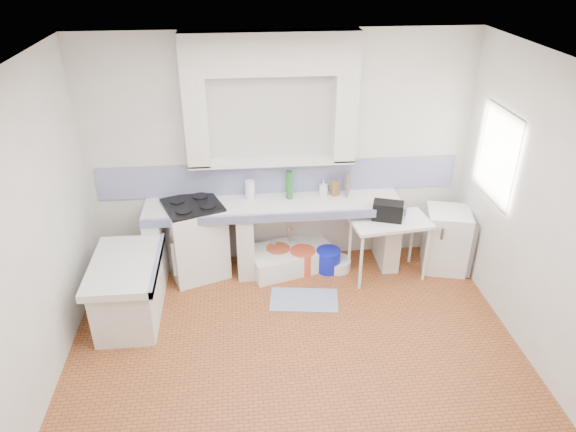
{
  "coord_description": "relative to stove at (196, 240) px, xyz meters",
  "views": [
    {
      "loc": [
        -0.47,
        -3.77,
        3.68
      ],
      "look_at": [
        0.0,
        1.0,
        1.1
      ],
      "focal_mm": 32.89,
      "sensor_mm": 36.0,
      "label": 1
    }
  ],
  "objects": [
    {
      "name": "floor",
      "position": [
        1.04,
        -1.7,
        -0.45
      ],
      "size": [
        4.5,
        4.5,
        0.0
      ],
      "primitive_type": "plane",
      "color": "#9E5126",
      "rests_on": "ground"
    },
    {
      "name": "ceiling",
      "position": [
        1.04,
        -1.7,
        2.35
      ],
      "size": [
        4.5,
        4.5,
        0.0
      ],
      "primitive_type": "plane",
      "rotation": [
        3.14,
        0.0,
        0.0
      ],
      "color": "white",
      "rests_on": "ground"
    },
    {
      "name": "wall_back",
      "position": [
        1.04,
        0.3,
        0.95
      ],
      "size": [
        4.5,
        0.0,
        4.5
      ],
      "primitive_type": "plane",
      "rotation": [
        1.57,
        0.0,
        0.0
      ],
      "color": "white",
      "rests_on": "ground"
    },
    {
      "name": "wall_left",
      "position": [
        -1.21,
        -1.7,
        0.95
      ],
      "size": [
        0.0,
        4.5,
        4.5
      ],
      "primitive_type": "plane",
      "rotation": [
        1.57,
        0.0,
        1.57
      ],
      "color": "white",
      "rests_on": "ground"
    },
    {
      "name": "wall_right",
      "position": [
        3.29,
        -1.7,
        0.95
      ],
      "size": [
        0.0,
        4.5,
        4.5
      ],
      "primitive_type": "plane",
      "rotation": [
        1.57,
        0.0,
        -1.57
      ],
      "color": "white",
      "rests_on": "ground"
    },
    {
      "name": "alcove_mass",
      "position": [
        0.94,
        0.17,
        2.12
      ],
      "size": [
        1.9,
        0.25,
        0.45
      ],
      "primitive_type": "cube",
      "color": "white",
      "rests_on": "ground"
    },
    {
      "name": "window_frame",
      "position": [
        3.46,
        -0.5,
        1.15
      ],
      "size": [
        0.35,
        0.86,
        1.06
      ],
      "primitive_type": "cube",
      "color": "#3B2512",
      "rests_on": "ground"
    },
    {
      "name": "lace_valance",
      "position": [
        3.32,
        -0.5,
        1.53
      ],
      "size": [
        0.01,
        0.84,
        0.24
      ],
      "primitive_type": "cube",
      "color": "white",
      "rests_on": "ground"
    },
    {
      "name": "counter_slab",
      "position": [
        0.94,
        -0.0,
        0.41
      ],
      "size": [
        3.0,
        0.6,
        0.08
      ],
      "primitive_type": "cube",
      "color": "white",
      "rests_on": "ground"
    },
    {
      "name": "counter_lip",
      "position": [
        0.94,
        -0.28,
        0.41
      ],
      "size": [
        3.0,
        0.04,
        0.1
      ],
      "primitive_type": "cube",
      "color": "navy",
      "rests_on": "ground"
    },
    {
      "name": "counter_pier_left",
      "position": [
        -0.46,
        -0.0,
        -0.04
      ],
      "size": [
        0.2,
        0.55,
        0.82
      ],
      "primitive_type": "cube",
      "color": "white",
      "rests_on": "ground"
    },
    {
      "name": "counter_pier_mid",
      "position": [
        0.59,
        -0.0,
        -0.04
      ],
      "size": [
        0.2,
        0.55,
        0.82
      ],
      "primitive_type": "cube",
      "color": "white",
      "rests_on": "ground"
    },
    {
      "name": "counter_pier_right",
      "position": [
        2.34,
        -0.0,
        -0.04
      ],
      "size": [
        0.2,
        0.55,
        0.82
      ],
      "primitive_type": "cube",
      "color": "white",
      "rests_on": "ground"
    },
    {
      "name": "peninsula_top",
      "position": [
        -0.66,
        -0.8,
        0.21
      ],
      "size": [
        0.7,
        1.1,
        0.08
      ],
      "primitive_type": "cube",
      "color": "white",
      "rests_on": "ground"
    },
    {
      "name": "peninsula_base",
      "position": [
        -0.66,
        -0.8,
        -0.14
      ],
      "size": [
        0.6,
        1.0,
        0.62
      ],
      "primitive_type": "cube",
      "color": "white",
      "rests_on": "ground"
    },
    {
      "name": "peninsula_lip",
      "position": [
        -0.33,
        -0.8,
        0.21
      ],
      "size": [
        0.04,
        1.1,
        0.1
      ],
      "primitive_type": "cube",
      "color": "navy",
      "rests_on": "ground"
    },
    {
      "name": "backsplash",
      "position": [
        1.04,
        0.28,
        0.65
      ],
      "size": [
        4.27,
        0.03,
        0.4
      ],
      "primitive_type": "cube",
      "color": "navy",
      "rests_on": "ground"
    },
    {
      "name": "stove",
      "position": [
        0.0,
        0.0,
        0.0
      ],
      "size": [
        0.81,
        0.8,
        0.91
      ],
      "primitive_type": "cube",
      "rotation": [
        0.0,
        0.0,
        0.35
      ],
      "color": "white",
      "rests_on": "ground"
    },
    {
      "name": "sink",
      "position": [
        1.14,
        -0.01,
        -0.33
      ],
      "size": [
        1.13,
        0.81,
        0.24
      ],
      "primitive_type": "cube",
      "rotation": [
        0.0,
        0.0,
        0.29
      ],
      "color": "white",
      "rests_on": "ground"
    },
    {
      "name": "side_table",
      "position": [
        2.27,
        -0.28,
        -0.08
      ],
      "size": [
        0.96,
        0.61,
        0.04
      ],
      "primitive_type": "cube",
      "rotation": [
        0.0,
        0.0,
        0.12
      ],
      "color": "white",
      "rests_on": "ground"
    },
    {
      "name": "fridge",
      "position": [
        3.02,
        -0.18,
        -0.06
      ],
      "size": [
        0.61,
        0.61,
        0.78
      ],
      "primitive_type": "cube",
      "rotation": [
        0.0,
        0.0,
        -0.25
      ],
      "color": "white",
      "rests_on": "ground"
    },
    {
      "name": "bucket_red",
      "position": [
        0.99,
        0.01,
        -0.31
      ],
      "size": [
        0.32,
        0.32,
        0.28
      ],
      "primitive_type": "cylinder",
      "rotation": [
        0.0,
        0.0,
        0.09
      ],
      "color": "#D15D35",
      "rests_on": "ground"
    },
    {
      "name": "bucket_orange",
      "position": [
        1.28,
        -0.09,
        -0.31
      ],
      "size": [
        0.33,
        0.33,
        0.29
      ],
      "primitive_type": "cylinder",
      "rotation": [
        0.0,
        0.0,
        0.07
      ],
      "color": "#EE4F30",
      "rests_on": "ground"
    },
    {
      "name": "bucket_blue",
      "position": [
        1.59,
        -0.12,
        -0.31
      ],
      "size": [
        0.33,
        0.33,
        0.28
      ],
      "primitive_type": "cylinder",
      "rotation": [
        0.0,
        0.0,
        -0.1
      ],
      "color": "#101ACC",
      "rests_on": "ground"
    },
    {
      "name": "basin_white",
      "position": [
        1.71,
        -0.1,
        -0.39
      ],
      "size": [
        0.45,
        0.45,
        0.13
      ],
      "primitive_type": "cylinder",
      "rotation": [
        0.0,
        0.0,
        -0.43
      ],
      "color": "white",
      "rests_on": "ground"
    },
    {
      "name": "water_bottle_a",
      "position": [
        0.93,
        0.15,
        -0.3
      ],
      "size": [
        0.1,
        0.1,
        0.3
      ],
      "primitive_type": "cylinder",
      "rotation": [
        0.0,
        0.0,
        0.39
      ],
      "color": "silver",
      "rests_on": "ground"
    },
    {
      "name": "water_bottle_b",
      "position": [
        1.18,
        0.12,
        -0.29
      ],
      "size": [
        0.09,
        0.09,
        0.32
      ],
      "primitive_type": "cylinder",
      "rotation": [
        0.0,
        0.0,
        0.07
      ],
      "color": "silver",
      "rests_on": "ground"
    },
    {
      "name": "black_bag",
      "position": [
        2.24,
        -0.25,
        0.41
      ],
      "size": [
        0.39,
        0.3,
        0.22
      ],
      "primitive_type": "cube",
      "rotation": [
        0.0,
        0.0,
        -0.34
      ],
      "color": "black",
      "rests_on": "side_table"
    },
    {
      "name": "green_bottle_a",
      "position": [
        1.13,
        0.15,
        0.61
      ],
      "size": [
        0.09,
        0.09,
        0.33
      ],
      "primitive_type": "cylinder",
      "rotation": [
        0.0,
        0.0,
        -0.26
      ],
      "color": "#247129",
      "rests_on": "counter_slab"
    },
    {
      "name": "green_bottle_b",
      "position": [
        1.14,
        0.1,
        0.62
      ],
      "size": [
        0.1,
        0.1,
        0.34
      ],
      "primitive_type": "cylinder",
      "rotation": [
        0.0,
        0.0,
        0.41
      ],
      "color": "#247129",
      "rests_on": "counter_slab"
    },
    {
      "name": "knife_block",
      "position": [
        1.68,
        0.15,
        0.54
      ],
      "size": [
        0.11,
        0.1,
        0.18
      ],
      "primitive_type": "cube",
      "rotation": [
        0.0,
        0.0,
        0.37
      ],
      "color": "olive",
      "rests_on": "counter_slab"
    },
    {
      "name": "cutting_board",
      "position": [
        1.84,
        0.15,
        0.58
      ],
      "size": [
        0.08,
        0.2,
        0.27
      ],
      "primitive_type": "cube",
      "rotation": [
        0.0,
        0.0,
        -0.33
      ],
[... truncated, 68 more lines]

